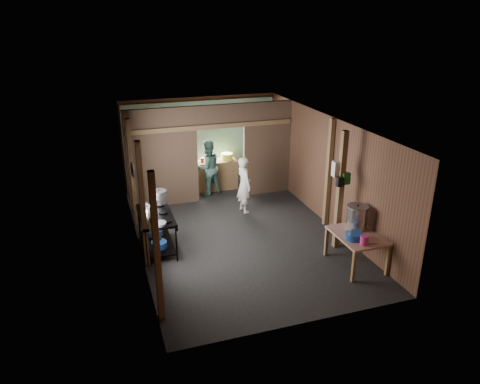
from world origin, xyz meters
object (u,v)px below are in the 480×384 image
object	(u,v)px
gas_range	(157,232)
prep_table	(356,250)
stock_pot	(357,217)
pink_bucket	(364,240)
cook	(244,185)
yellow_tub	(227,157)
stove_pot_large	(159,198)

from	to	relation	value
gas_range	prep_table	distance (m)	4.18
stock_pot	pink_bucket	world-z (taller)	stock_pot
prep_table	pink_bucket	size ratio (longest dim) A/B	6.17
stock_pot	cook	xyz separation A→B (m)	(-1.40, 2.99, -0.19)
stock_pot	yellow_tub	xyz separation A→B (m)	(-1.32, 4.79, 0.03)
prep_table	stove_pot_large	size ratio (longest dim) A/B	3.38
gas_range	cook	distance (m)	2.80
pink_bucket	cook	distance (m)	3.85
prep_table	yellow_tub	size ratio (longest dim) A/B	3.41
prep_table	yellow_tub	xyz separation A→B (m)	(-1.19, 5.07, 0.60)
stock_pot	prep_table	bearing A→B (deg)	-115.04
prep_table	stove_pot_large	bearing A→B (deg)	145.45
stock_pot	pink_bucket	xyz separation A→B (m)	(-0.25, -0.68, -0.14)
gas_range	pink_bucket	world-z (taller)	pink_bucket
stock_pot	yellow_tub	distance (m)	4.97
gas_range	cook	xyz separation A→B (m)	(2.43, 1.35, 0.31)
stove_pot_large	pink_bucket	world-z (taller)	stove_pot_large
stove_pot_large	yellow_tub	size ratio (longest dim) A/B	1.01
gas_range	yellow_tub	size ratio (longest dim) A/B	4.15
cook	gas_range	bearing A→B (deg)	111.26
stove_pot_large	pink_bucket	xyz separation A→B (m)	(3.42, -2.84, -0.20)
prep_table	pink_bucket	distance (m)	0.60
stove_pot_large	cook	xyz separation A→B (m)	(2.26, 0.83, -0.25)
stove_pot_large	cook	world-z (taller)	cook
yellow_tub	cook	world-z (taller)	cook
gas_range	stock_pot	bearing A→B (deg)	-23.13
cook	stock_pot	bearing A→B (deg)	-162.62
yellow_tub	cook	bearing A→B (deg)	-92.80
prep_table	stove_pot_large	distance (m)	4.35
gas_range	stove_pot_large	world-z (taller)	stove_pot_large
yellow_tub	pink_bucket	bearing A→B (deg)	-78.93
stock_pot	yellow_tub	size ratio (longest dim) A/B	1.50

